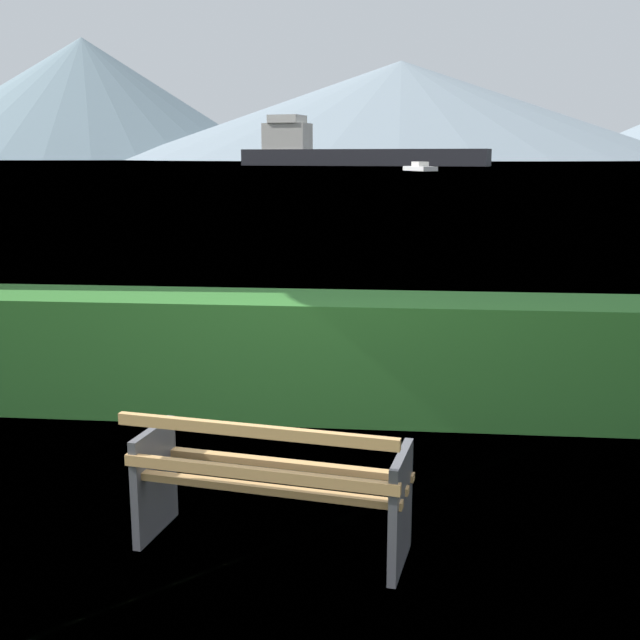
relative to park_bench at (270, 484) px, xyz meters
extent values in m
plane|color=olive|center=(0.01, 0.06, -0.42)|extent=(1400.00, 1400.00, 0.00)
plane|color=#6B8EA3|center=(0.01, 307.00, -0.42)|extent=(620.00, 620.00, 0.00)
cube|color=tan|center=(-0.02, -0.13, 0.03)|extent=(1.59, 0.34, 0.04)
cube|color=tan|center=(0.01, 0.06, 0.03)|extent=(1.59, 0.34, 0.04)
cube|color=tan|center=(0.04, 0.25, 0.03)|extent=(1.59, 0.34, 0.04)
cube|color=tan|center=(-0.04, -0.20, 0.15)|extent=(1.59, 0.32, 0.06)
cube|color=tan|center=(-0.04, -0.25, 0.41)|extent=(1.59, 0.32, 0.06)
cube|color=#4C4C51|center=(-0.74, 0.17, -0.09)|extent=(0.14, 0.51, 0.68)
cube|color=#4C4C51|center=(0.76, -0.09, -0.09)|extent=(0.14, 0.51, 0.68)
cube|color=#2D6B28|center=(0.01, 2.61, 0.11)|extent=(8.05, 0.89, 1.06)
cube|color=#232328|center=(-8.50, 188.76, 1.53)|extent=(60.42, 22.24, 3.91)
cube|color=beige|center=(-27.23, 193.51, 6.62)|extent=(12.23, 9.34, 6.26)
cube|color=silver|center=(-27.23, 193.51, 10.73)|extent=(9.25, 9.28, 1.96)
cube|color=silver|center=(3.81, 123.38, -0.07)|extent=(5.35, 8.86, 0.70)
cube|color=silver|center=(3.81, 123.38, 0.64)|extent=(2.69, 3.49, 0.73)
cone|color=slate|center=(-225.63, 561.17, 41.90)|extent=(269.72, 269.72, 84.64)
cone|color=gray|center=(0.01, 532.92, 31.10)|extent=(362.91, 362.91, 63.04)
camera|label=1|loc=(0.72, -4.23, 1.86)|focal=44.25mm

